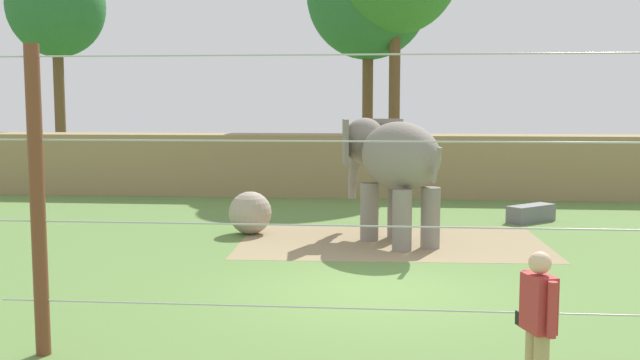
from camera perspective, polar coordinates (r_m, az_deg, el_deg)
The scene contains 9 objects.
ground_plane at distance 12.28m, azimuth 3.98°, elevation -8.59°, with size 120.00×120.00×0.00m, color #5B7F3D.
dirt_patch at distance 16.52m, azimuth 5.59°, elevation -4.78°, with size 6.73×4.26×0.01m, color #937F5B.
embankment_wall at distance 24.43m, azimuth 4.66°, elevation 1.15°, with size 36.00×1.80×2.04m, color #997F56.
elephant at distance 16.23m, azimuth 5.67°, elevation 1.49°, with size 2.68×3.33×2.74m.
enrichment_ball at distance 17.37m, azimuth -5.45°, elevation -2.56°, with size 1.01×1.01×1.01m, color tan.
cable_fence at distance 8.51m, azimuth 3.56°, elevation -1.99°, with size 8.93×0.18×3.80m.
zookeeper at distance 7.59m, azimuth 16.59°, elevation -10.87°, with size 0.34×0.57×1.67m.
feed_trough at distance 19.88m, azimuth 16.09°, elevation -2.51°, with size 1.39×1.29×0.44m.
tree_far_left at distance 33.08m, azimuth -19.84°, elevation 12.52°, with size 4.01×4.01×9.20m.
Camera 1 is at (0.24, -11.88, 3.10)m, focal length 41.14 mm.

